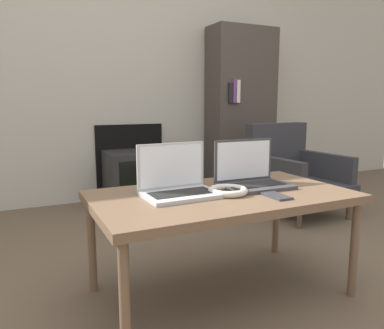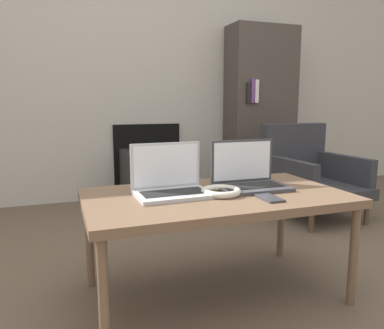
% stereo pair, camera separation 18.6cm
% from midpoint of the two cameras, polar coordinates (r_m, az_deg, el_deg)
% --- Properties ---
extents(ground_plane, '(14.00, 14.00, 0.00)m').
position_cam_midpoint_polar(ground_plane, '(1.57, 6.35, -23.32)').
color(ground_plane, brown).
extents(wall_back, '(7.00, 0.08, 2.60)m').
position_cam_midpoint_polar(wall_back, '(3.40, -13.92, 16.63)').
color(wall_back, '#ADA89E').
rests_on(wall_back, ground_plane).
extents(table, '(1.11, 0.62, 0.46)m').
position_cam_midpoint_polar(table, '(1.62, 1.30, -5.64)').
color(table, brown).
rests_on(table, ground_plane).
extents(laptop_left, '(0.32, 0.22, 0.21)m').
position_cam_midpoint_polar(laptop_left, '(1.58, -5.56, -2.96)').
color(laptop_left, '#B2B2B7').
rests_on(laptop_left, table).
extents(laptop_right, '(0.32, 0.22, 0.21)m').
position_cam_midpoint_polar(laptop_right, '(1.74, 5.94, -1.82)').
color(laptop_right, '#38383D').
rests_on(laptop_right, table).
extents(headphones, '(0.17, 0.17, 0.03)m').
position_cam_midpoint_polar(headphones, '(1.59, 2.14, -4.04)').
color(headphones, beige).
rests_on(headphones, table).
extents(phone, '(0.07, 0.15, 0.01)m').
position_cam_midpoint_polar(phone, '(1.57, 9.26, -4.73)').
color(phone, '#333338').
rests_on(phone, table).
extents(tv, '(0.51, 0.43, 0.45)m').
position_cam_midpoint_polar(tv, '(3.21, -9.91, -1.95)').
color(tv, black).
rests_on(tv, ground_plane).
extents(armchair, '(0.60, 0.68, 0.68)m').
position_cam_midpoint_polar(armchair, '(3.00, 13.12, -0.73)').
color(armchair, '#2D2D33').
rests_on(armchair, ground_plane).
extents(bookshelf, '(0.63, 0.32, 1.54)m').
position_cam_midpoint_polar(bookshelf, '(3.63, 5.98, 8.14)').
color(bookshelf, '#3F3833').
rests_on(bookshelf, ground_plane).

